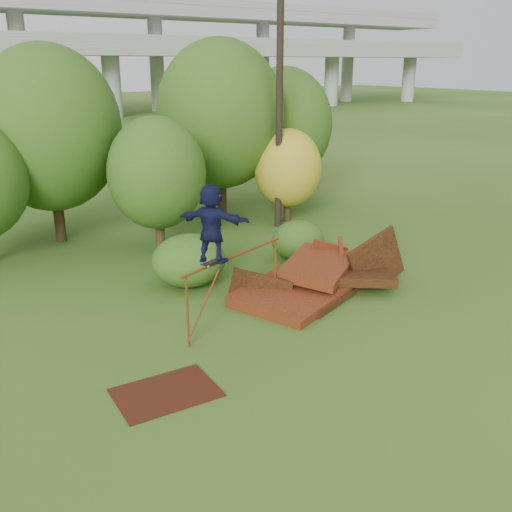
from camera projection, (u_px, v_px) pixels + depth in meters
ground at (325, 329)px, 14.88m from camera, size 240.00×240.00×0.00m
scrap_pile at (316, 281)px, 17.17m from camera, size 6.11×3.72×2.26m
grind_rail at (235, 271)px, 14.84m from camera, size 3.75×1.26×1.88m
skateboard at (213, 262)px, 14.03m from camera, size 0.71×0.39×0.07m
skater at (212, 223)px, 13.71m from camera, size 1.55×1.78×1.94m
flat_plate at (166, 393)px, 11.97m from camera, size 2.19×1.64×0.03m
tree_1 at (49, 129)px, 20.77m from camera, size 5.25×5.25×7.31m
tree_2 at (157, 173)px, 20.05m from camera, size 3.47×3.47×4.89m
tree_3 at (221, 115)px, 24.37m from camera, size 5.49×5.49×7.62m
tree_4 at (288, 168)px, 24.22m from camera, size 2.88×2.88×3.98m
tree_5 at (284, 124)px, 26.91m from camera, size 4.59×4.59×6.45m
shrub_left at (189, 260)px, 17.55m from camera, size 2.33×2.15×1.61m
shrub_right at (298, 240)px, 19.97m from camera, size 1.92×1.76×1.36m
utility_pole at (279, 93)px, 22.39m from camera, size 1.40×0.28×10.74m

